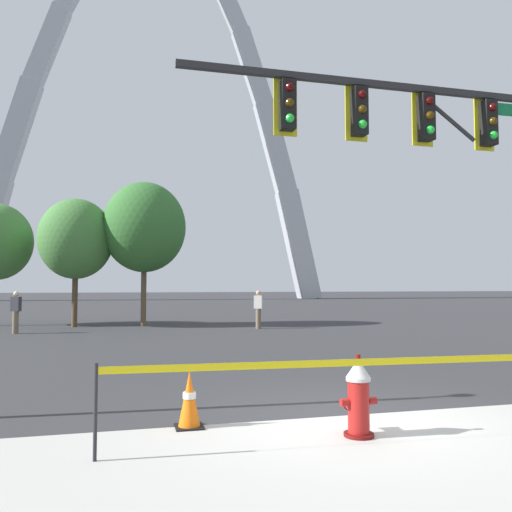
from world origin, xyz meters
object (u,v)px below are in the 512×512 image
(traffic_cone_by_hydrant, at_px, (189,400))
(monument_arch, at_px, (154,126))
(traffic_signal_gantry, at_px, (446,152))
(pedestrian_walking_left, at_px, (16,312))
(pedestrian_standing_center, at_px, (258,309))
(fire_hydrant, at_px, (358,398))

(traffic_cone_by_hydrant, distance_m, monument_arch, 61.94)
(traffic_cone_by_hydrant, bearing_deg, traffic_signal_gantry, 20.56)
(pedestrian_walking_left, bearing_deg, pedestrian_standing_center, -0.55)
(monument_arch, bearing_deg, traffic_cone_by_hydrant, -92.15)
(fire_hydrant, height_order, monument_arch, monument_arch)
(traffic_cone_by_hydrant, bearing_deg, monument_arch, 87.85)
(monument_arch, xyz_separation_m, pedestrian_standing_center, (2.36, -43.91, -21.01))
(traffic_signal_gantry, relative_size, pedestrian_walking_left, 4.92)
(pedestrian_walking_left, distance_m, pedestrian_standing_center, 9.37)
(monument_arch, bearing_deg, traffic_signal_gantry, -86.95)
(pedestrian_walking_left, bearing_deg, fire_hydrant, -65.88)
(fire_hydrant, distance_m, monument_arch, 62.69)
(traffic_signal_gantry, distance_m, monument_arch, 58.83)
(fire_hydrant, distance_m, pedestrian_walking_left, 16.56)
(pedestrian_standing_center, bearing_deg, fire_hydrant, -99.84)
(monument_arch, bearing_deg, fire_hydrant, -90.24)
(traffic_signal_gantry, xyz_separation_m, monument_arch, (-2.99, 56.11, 17.43))
(fire_hydrant, bearing_deg, traffic_cone_by_hydrant, 155.50)
(pedestrian_standing_center, bearing_deg, monument_arch, 93.07)
(fire_hydrant, xyz_separation_m, monument_arch, (0.25, 58.94, 21.36))
(monument_arch, height_order, pedestrian_walking_left, monument_arch)
(traffic_cone_by_hydrant, distance_m, pedestrian_standing_center, 14.86)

